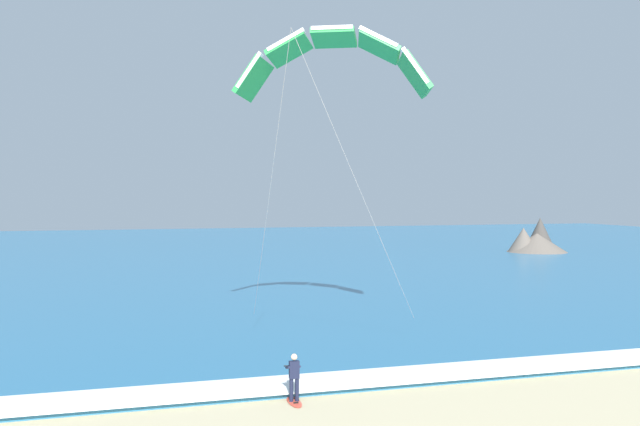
% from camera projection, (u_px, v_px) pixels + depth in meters
% --- Properties ---
extents(sea, '(200.00, 120.00, 0.20)m').
position_uv_depth(sea, '(206.00, 253.00, 82.72)').
color(sea, teal).
rests_on(sea, ground).
extents(surf_foam, '(200.00, 2.41, 0.04)m').
position_uv_depth(surf_foam, '(387.00, 376.00, 26.07)').
color(surf_foam, white).
rests_on(surf_foam, sea).
extents(surfboard, '(0.46, 1.41, 0.09)m').
position_uv_depth(surfboard, '(294.00, 402.00, 23.49)').
color(surfboard, '#E04C38').
rests_on(surfboard, ground).
extents(kitesurfer, '(0.55, 0.53, 1.69)m').
position_uv_depth(kitesurfer, '(294.00, 375.00, 23.48)').
color(kitesurfer, '#191E38').
rests_on(kitesurfer, ground).
extents(kite_primary, '(9.25, 11.62, 14.14)m').
position_uv_depth(kite_primary, '(333.00, 57.00, 33.40)').
color(kite_primary, green).
extents(headland_right, '(7.81, 7.87, 4.32)m').
position_uv_depth(headland_right, '(535.00, 241.00, 83.92)').
color(headland_right, '#665B51').
rests_on(headland_right, ground).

